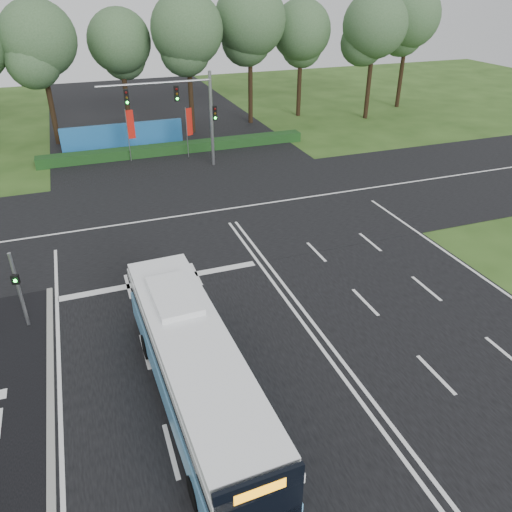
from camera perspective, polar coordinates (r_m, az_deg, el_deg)
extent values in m
plane|color=#2A4818|center=(21.81, 4.88, -7.06)|extent=(120.00, 120.00, 0.00)
cube|color=black|center=(21.79, 4.89, -7.01)|extent=(20.00, 120.00, 0.04)
cube|color=black|center=(31.58, -4.15, 5.23)|extent=(120.00, 14.00, 0.05)
cube|color=gray|center=(18.28, -22.39, -18.21)|extent=(0.25, 18.00, 0.12)
cube|color=#61ABE1|center=(17.36, -6.85, -14.25)|extent=(2.73, 11.25, 1.02)
cube|color=black|center=(17.68, -6.76, -15.34)|extent=(2.71, 11.19, 0.28)
cube|color=black|center=(16.73, -7.04, -11.94)|extent=(2.64, 11.07, 0.88)
cube|color=white|center=(16.37, -7.16, -10.47)|extent=(2.73, 11.25, 0.33)
cube|color=white|center=(16.17, -7.24, -9.58)|extent=(2.67, 10.80, 0.33)
cube|color=white|center=(17.84, -9.34, -4.47)|extent=(1.59, 2.84, 0.23)
cube|color=black|center=(13.18, 0.38, -26.75)|extent=(2.26, 0.20, 2.05)
cube|color=orange|center=(12.62, 0.47, -25.24)|extent=(1.30, 0.11, 0.33)
cylinder|color=black|center=(19.91, -12.38, -10.07)|extent=(0.30, 0.98, 0.97)
cylinder|color=black|center=(20.22, -6.32, -8.76)|extent=(0.30, 0.98, 0.97)
cylinder|color=black|center=(15.31, -6.95, -25.23)|extent=(0.30, 0.98, 0.97)
cylinder|color=black|center=(15.71, 1.31, -22.95)|extent=(0.30, 0.98, 0.97)
cylinder|color=gray|center=(22.44, -25.43, -3.62)|extent=(0.14, 0.14, 3.51)
cube|color=black|center=(21.97, -25.80, -2.43)|extent=(0.32, 0.25, 0.40)
sphere|color=#19F233|center=(21.88, -25.82, -2.56)|extent=(0.14, 0.14, 0.14)
cylinder|color=gray|center=(41.01, -14.40, 13.14)|extent=(0.06, 0.06, 4.10)
cube|color=red|center=(40.84, -14.13, 14.37)|extent=(0.55, 0.08, 2.19)
cylinder|color=gray|center=(41.11, -7.89, 13.74)|extent=(0.06, 0.06, 4.00)
cube|color=red|center=(41.06, -7.63, 14.96)|extent=(0.51, 0.24, 2.14)
cylinder|color=gray|center=(38.72, -5.09, 15.21)|extent=(0.24, 0.24, 7.00)
cylinder|color=gray|center=(37.30, -11.56, 18.79)|extent=(8.00, 0.16, 0.16)
cube|color=black|center=(37.70, -9.08, 17.87)|extent=(0.32, 0.28, 1.05)
cube|color=black|center=(37.19, -14.59, 17.17)|extent=(0.32, 0.28, 1.05)
cube|color=black|center=(38.66, -4.76, 15.97)|extent=(0.32, 0.28, 1.05)
cube|color=#193D16|center=(42.88, -9.01, 12.07)|extent=(22.00, 1.20, 0.80)
cube|color=#1D5FA1|center=(44.53, -14.94, 13.05)|extent=(10.00, 0.30, 2.20)
cylinder|color=black|center=(47.24, -22.52, 16.49)|extent=(0.44, 0.44, 8.12)
sphere|color=#355331|center=(46.61, -23.64, 21.81)|extent=(5.98, 5.98, 5.98)
cylinder|color=black|center=(49.82, -14.70, 17.91)|extent=(0.44, 0.44, 7.51)
sphere|color=#355331|center=(49.23, -15.36, 22.63)|extent=(5.54, 5.54, 5.54)
cylinder|color=black|center=(47.88, -7.52, 18.72)|extent=(0.44, 0.44, 8.46)
sphere|color=#355331|center=(47.26, -7.92, 24.29)|extent=(6.24, 6.24, 6.24)
cylinder|color=black|center=(50.94, -0.65, 19.84)|extent=(0.44, 0.44, 8.91)
sphere|color=#355331|center=(50.36, -0.68, 25.37)|extent=(6.57, 6.57, 6.57)
cylinder|color=black|center=(54.18, 5.00, 19.74)|extent=(0.44, 0.44, 7.84)
sphere|color=#355331|center=(53.63, 5.22, 24.31)|extent=(5.78, 5.78, 5.78)
cylinder|color=black|center=(54.16, 12.85, 19.45)|extent=(0.44, 0.44, 8.38)
sphere|color=#355331|center=(53.61, 13.44, 24.31)|extent=(6.17, 6.17, 6.17)
cylinder|color=black|center=(60.13, 16.37, 20.16)|extent=(0.44, 0.44, 8.77)
sphere|color=#355331|center=(59.64, 17.08, 24.72)|extent=(6.46, 6.46, 6.46)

